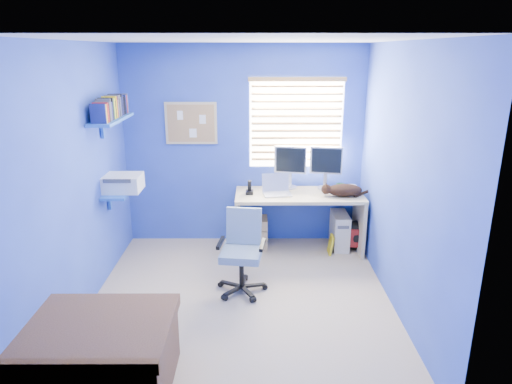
{
  "coord_description": "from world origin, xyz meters",
  "views": [
    {
      "loc": [
        0.14,
        -4.05,
        2.42
      ],
      "look_at": [
        0.15,
        0.65,
        0.95
      ],
      "focal_mm": 32.0,
      "sensor_mm": 36.0,
      "label": 1
    }
  ],
  "objects_px": {
    "desk": "(298,222)",
    "cat": "(344,190)",
    "tower_pc": "(340,230)",
    "office_chair": "(242,262)",
    "laptop": "(277,186)"
  },
  "relations": [
    {
      "from": "tower_pc",
      "to": "office_chair",
      "type": "relative_size",
      "value": 0.53
    },
    {
      "from": "desk",
      "to": "office_chair",
      "type": "xyz_separation_m",
      "value": [
        -0.68,
        -1.01,
        -0.05
      ]
    },
    {
      "from": "tower_pc",
      "to": "laptop",
      "type": "bearing_deg",
      "value": -172.25
    },
    {
      "from": "laptop",
      "to": "cat",
      "type": "xyz_separation_m",
      "value": [
        0.8,
        -0.06,
        -0.04
      ]
    },
    {
      "from": "laptop",
      "to": "office_chair",
      "type": "distance_m",
      "value": 1.18
    },
    {
      "from": "office_chair",
      "to": "desk",
      "type": "bearing_deg",
      "value": 56.19
    },
    {
      "from": "cat",
      "to": "office_chair",
      "type": "bearing_deg",
      "value": -143.38
    },
    {
      "from": "cat",
      "to": "tower_pc",
      "type": "bearing_deg",
      "value": 88.26
    },
    {
      "from": "cat",
      "to": "office_chair",
      "type": "xyz_separation_m",
      "value": [
        -1.21,
        -0.91,
        -0.5
      ]
    },
    {
      "from": "laptop",
      "to": "cat",
      "type": "height_order",
      "value": "laptop"
    },
    {
      "from": "tower_pc",
      "to": "office_chair",
      "type": "xyz_separation_m",
      "value": [
        -1.21,
        -1.08,
        0.09
      ]
    },
    {
      "from": "cat",
      "to": "tower_pc",
      "type": "distance_m",
      "value": 0.61
    },
    {
      "from": "desk",
      "to": "tower_pc",
      "type": "distance_m",
      "value": 0.56
    },
    {
      "from": "desk",
      "to": "cat",
      "type": "relative_size",
      "value": 3.71
    },
    {
      "from": "desk",
      "to": "office_chair",
      "type": "relative_size",
      "value": 1.82
    }
  ]
}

